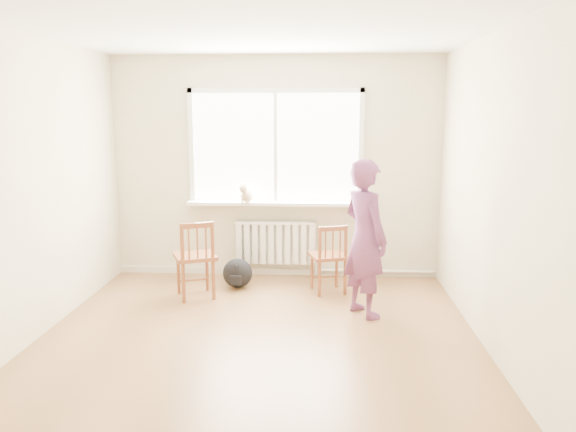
# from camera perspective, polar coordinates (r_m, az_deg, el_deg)

# --- Properties ---
(floor) EXTENTS (4.50, 4.50, 0.00)m
(floor) POSITION_cam_1_polar(r_m,az_deg,el_deg) (5.04, -3.31, -13.16)
(floor) COLOR #90623B
(floor) RESTS_ON ground
(ceiling) EXTENTS (4.50, 4.50, 0.00)m
(ceiling) POSITION_cam_1_polar(r_m,az_deg,el_deg) (4.67, -3.68, 18.82)
(ceiling) COLOR white
(ceiling) RESTS_ON back_wall
(back_wall) EXTENTS (4.00, 0.01, 2.70)m
(back_wall) POSITION_cam_1_polar(r_m,az_deg,el_deg) (6.89, -1.24, 4.90)
(back_wall) COLOR beige
(back_wall) RESTS_ON ground
(window) EXTENTS (2.12, 0.05, 1.42)m
(window) POSITION_cam_1_polar(r_m,az_deg,el_deg) (6.84, -1.26, 7.48)
(window) COLOR white
(window) RESTS_ON back_wall
(windowsill) EXTENTS (2.15, 0.22, 0.04)m
(windowsill) POSITION_cam_1_polar(r_m,az_deg,el_deg) (6.84, -1.30, 1.30)
(windowsill) COLOR white
(windowsill) RESTS_ON back_wall
(radiator) EXTENTS (1.00, 0.12, 0.55)m
(radiator) POSITION_cam_1_polar(r_m,az_deg,el_deg) (6.95, -1.27, -2.67)
(radiator) COLOR white
(radiator) RESTS_ON back_wall
(heating_pipe) EXTENTS (1.40, 0.04, 0.04)m
(heating_pipe) POSITION_cam_1_polar(r_m,az_deg,el_deg) (7.08, 8.94, -5.55)
(heating_pipe) COLOR silver
(heating_pipe) RESTS_ON back_wall
(baseboard) EXTENTS (4.00, 0.03, 0.08)m
(baseboard) POSITION_cam_1_polar(r_m,az_deg,el_deg) (7.13, -1.20, -5.65)
(baseboard) COLOR beige
(baseboard) RESTS_ON ground
(chair_left) EXTENTS (0.56, 0.55, 0.87)m
(chair_left) POSITION_cam_1_polar(r_m,az_deg,el_deg) (6.23, -9.34, -4.36)
(chair_left) COLOR brown
(chair_left) RESTS_ON floor
(chair_right) EXTENTS (0.49, 0.47, 0.80)m
(chair_right) POSITION_cam_1_polar(r_m,az_deg,el_deg) (6.34, 4.25, -4.33)
(chair_right) COLOR brown
(chair_right) RESTS_ON floor
(person) EXTENTS (0.63, 0.69, 1.58)m
(person) POSITION_cam_1_polar(r_m,az_deg,el_deg) (5.62, 7.83, -2.26)
(person) COLOR #B33B47
(person) RESTS_ON floor
(cat) EXTENTS (0.22, 0.37, 0.25)m
(cat) POSITION_cam_1_polar(r_m,az_deg,el_deg) (6.77, -4.24, 2.23)
(cat) COLOR #CEB18C
(cat) RESTS_ON windowsill
(backpack) EXTENTS (0.41, 0.36, 0.35)m
(backpack) POSITION_cam_1_polar(r_m,az_deg,el_deg) (6.61, -5.15, -5.80)
(backpack) COLOR black
(backpack) RESTS_ON floor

